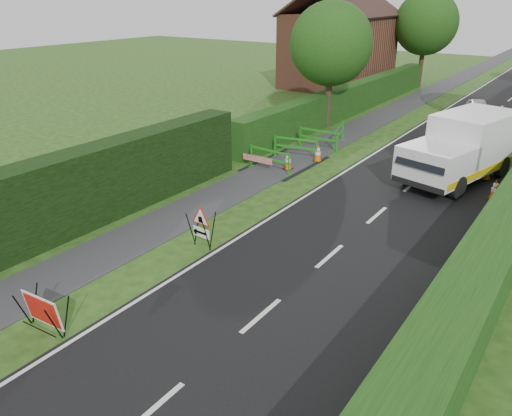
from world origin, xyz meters
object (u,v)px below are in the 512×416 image
Objects in this scene: red_rect_sign at (43,311)px; triangle_sign at (200,224)px; works_van at (463,147)px; hatchback_car at (477,109)px.

triangle_sign reaches higher than red_rect_sign.
triangle_sign is at bearing 83.04° from red_rect_sign.
works_van reaches higher than hatchback_car.
red_rect_sign is at bearing -90.24° from triangle_sign.
red_rect_sign is 0.35× the size of hatchback_car.
red_rect_sign is at bearing -93.83° from works_van.
hatchback_car is at bearing 85.45° from triangle_sign.
hatchback_car reaches higher than red_rect_sign.
triangle_sign is 0.19× the size of works_van.
red_rect_sign is 16.26m from works_van.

